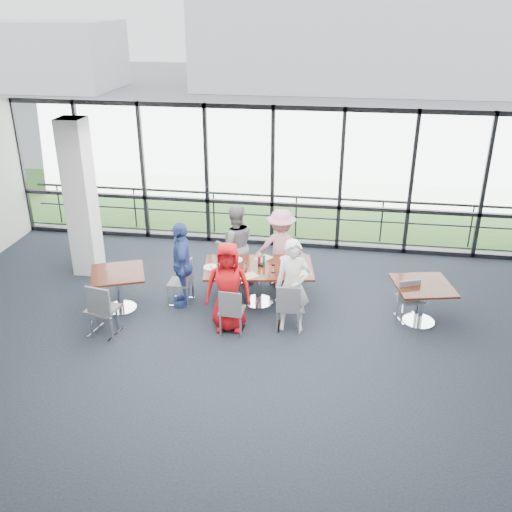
# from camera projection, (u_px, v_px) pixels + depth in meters

# --- Properties ---
(floor) EXTENTS (12.00, 10.00, 0.02)m
(floor) POSITION_uv_depth(u_px,v_px,m) (229.00, 371.00, 8.82)
(floor) COLOR black
(floor) RESTS_ON ground
(ceiling) EXTENTS (12.00, 10.00, 0.04)m
(ceiling) POSITION_uv_depth(u_px,v_px,m) (225.00, 169.00, 7.49)
(ceiling) COLOR white
(ceiling) RESTS_ON ground
(curtain_wall_back) EXTENTS (12.00, 0.10, 3.20)m
(curtain_wall_back) POSITION_uv_depth(u_px,v_px,m) (273.00, 178.00, 12.65)
(curtain_wall_back) COLOR white
(curtain_wall_back) RESTS_ON ground
(structural_column) EXTENTS (0.50, 0.50, 3.20)m
(structural_column) POSITION_uv_depth(u_px,v_px,m) (81.00, 199.00, 11.36)
(structural_column) COLOR white
(structural_column) RESTS_ON ground
(apron) EXTENTS (80.00, 70.00, 0.02)m
(apron) POSITION_uv_depth(u_px,v_px,m) (293.00, 183.00, 17.82)
(apron) COLOR gray
(apron) RESTS_ON ground
(grass_strip) EXTENTS (80.00, 5.00, 0.01)m
(grass_strip) POSITION_uv_depth(u_px,v_px,m) (286.00, 203.00, 16.01)
(grass_strip) COLOR #2D5922
(grass_strip) RESTS_ON ground
(hangar_main) EXTENTS (24.00, 10.00, 6.00)m
(hangar_main) POSITION_uv_depth(u_px,v_px,m) (392.00, 37.00, 35.79)
(hangar_main) COLOR silver
(hangar_main) RESTS_ON ground
(hangar_aux) EXTENTS (10.00, 6.00, 4.00)m
(hangar_aux) POSITION_uv_depth(u_px,v_px,m) (36.00, 55.00, 35.74)
(hangar_aux) COLOR silver
(hangar_aux) RESTS_ON ground
(guard_rail) EXTENTS (12.00, 0.06, 0.06)m
(guard_rail) POSITION_uv_depth(u_px,v_px,m) (275.00, 215.00, 13.65)
(guard_rail) COLOR #2D2D33
(guard_rail) RESTS_ON ground
(main_table) EXTENTS (2.12, 1.38, 0.75)m
(main_table) POSITION_uv_depth(u_px,v_px,m) (259.00, 273.00, 10.51)
(main_table) COLOR #38160F
(main_table) RESTS_ON ground
(side_table_left) EXTENTS (1.21, 1.21, 0.75)m
(side_table_left) POSITION_uv_depth(u_px,v_px,m) (118.00, 278.00, 10.29)
(side_table_left) COLOR #38160F
(side_table_left) RESTS_ON ground
(side_table_right) EXTENTS (1.13, 1.13, 0.75)m
(side_table_right) POSITION_uv_depth(u_px,v_px,m) (423.00, 290.00, 9.85)
(side_table_right) COLOR #38160F
(side_table_right) RESTS_ON ground
(diner_near_left) EXTENTS (0.83, 0.58, 1.60)m
(diner_near_left) POSITION_uv_depth(u_px,v_px,m) (228.00, 287.00, 9.62)
(diner_near_left) COLOR red
(diner_near_left) RESTS_ON ground
(diner_near_right) EXTENTS (0.64, 0.49, 1.65)m
(diner_near_right) POSITION_uv_depth(u_px,v_px,m) (293.00, 286.00, 9.60)
(diner_near_right) COLOR white
(diner_near_right) RESTS_ON ground
(diner_far_left) EXTENTS (0.92, 0.76, 1.64)m
(diner_far_left) POSITION_uv_depth(u_px,v_px,m) (235.00, 245.00, 11.19)
(diner_far_left) COLOR slate
(diner_far_left) RESTS_ON ground
(diner_far_right) EXTENTS (1.06, 0.60, 1.58)m
(diner_far_right) POSITION_uv_depth(u_px,v_px,m) (281.00, 248.00, 11.14)
(diner_far_right) COLOR pink
(diner_far_right) RESTS_ON ground
(diner_end) EXTENTS (0.74, 1.06, 1.63)m
(diner_end) POSITION_uv_depth(u_px,v_px,m) (182.00, 264.00, 10.40)
(diner_end) COLOR #324996
(diner_end) RESTS_ON ground
(chair_main_nl) EXTENTS (0.42, 0.42, 0.83)m
(chair_main_nl) POSITION_uv_depth(u_px,v_px,m) (232.00, 310.00, 9.68)
(chair_main_nl) COLOR slate
(chair_main_nl) RESTS_ON ground
(chair_main_nr) EXTENTS (0.45, 0.45, 0.87)m
(chair_main_nr) POSITION_uv_depth(u_px,v_px,m) (290.00, 306.00, 9.75)
(chair_main_nr) COLOR slate
(chair_main_nr) RESTS_ON ground
(chair_main_fl) EXTENTS (0.47, 0.47, 0.92)m
(chair_main_fl) POSITION_uv_depth(u_px,v_px,m) (235.00, 258.00, 11.50)
(chair_main_fl) COLOR slate
(chair_main_fl) RESTS_ON ground
(chair_main_fr) EXTENTS (0.45, 0.45, 0.85)m
(chair_main_fr) POSITION_uv_depth(u_px,v_px,m) (281.00, 262.00, 11.43)
(chair_main_fr) COLOR slate
(chair_main_fr) RESTS_ON ground
(chair_main_end) EXTENTS (0.42, 0.42, 0.84)m
(chair_main_end) POSITION_uv_depth(u_px,v_px,m) (180.00, 283.00, 10.60)
(chair_main_end) COLOR slate
(chair_main_end) RESTS_ON ground
(chair_spare_la) EXTENTS (0.55, 0.55, 0.96)m
(chair_spare_la) POSITION_uv_depth(u_px,v_px,m) (103.00, 309.00, 9.58)
(chair_spare_la) COLOR slate
(chair_spare_la) RESTS_ON ground
(chair_spare_lb) EXTENTS (0.52, 0.52, 0.97)m
(chair_spare_lb) POSITION_uv_depth(u_px,v_px,m) (88.00, 246.00, 12.00)
(chair_spare_lb) COLOR slate
(chair_spare_lb) RESTS_ON ground
(chair_spare_r) EXTENTS (0.52, 0.52, 0.83)m
(chair_spare_r) POSITION_uv_depth(u_px,v_px,m) (410.00, 299.00, 10.05)
(chair_spare_r) COLOR slate
(chair_spare_r) RESTS_ON ground
(plate_nl) EXTENTS (0.24, 0.24, 0.01)m
(plate_nl) POSITION_uv_depth(u_px,v_px,m) (230.00, 276.00, 10.11)
(plate_nl) COLOR white
(plate_nl) RESTS_ON main_table
(plate_nr) EXTENTS (0.27, 0.27, 0.01)m
(plate_nr) POSITION_uv_depth(u_px,v_px,m) (294.00, 276.00, 10.09)
(plate_nr) COLOR white
(plate_nr) RESTS_ON main_table
(plate_fl) EXTENTS (0.28, 0.28, 0.01)m
(plate_fl) POSITION_uv_depth(u_px,v_px,m) (235.00, 260.00, 10.72)
(plate_fl) COLOR white
(plate_fl) RESTS_ON main_table
(plate_fr) EXTENTS (0.24, 0.24, 0.01)m
(plate_fr) POSITION_uv_depth(u_px,v_px,m) (286.00, 258.00, 10.78)
(plate_fr) COLOR white
(plate_fr) RESTS_ON main_table
(plate_end) EXTENTS (0.28, 0.28, 0.01)m
(plate_end) POSITION_uv_depth(u_px,v_px,m) (211.00, 267.00, 10.42)
(plate_end) COLOR white
(plate_end) RESTS_ON main_table
(tumbler_a) EXTENTS (0.07, 0.07, 0.14)m
(tumbler_a) POSITION_uv_depth(u_px,v_px,m) (245.00, 268.00, 10.25)
(tumbler_a) COLOR white
(tumbler_a) RESTS_ON main_table
(tumbler_b) EXTENTS (0.07, 0.07, 0.14)m
(tumbler_b) POSITION_uv_depth(u_px,v_px,m) (273.00, 269.00, 10.21)
(tumbler_b) COLOR white
(tumbler_b) RESTS_ON main_table
(tumbler_c) EXTENTS (0.07, 0.07, 0.14)m
(tumbler_c) POSITION_uv_depth(u_px,v_px,m) (260.00, 257.00, 10.70)
(tumbler_c) COLOR white
(tumbler_c) RESTS_ON main_table
(tumbler_d) EXTENTS (0.07, 0.07, 0.14)m
(tumbler_d) POSITION_uv_depth(u_px,v_px,m) (218.00, 266.00, 10.34)
(tumbler_d) COLOR white
(tumbler_d) RESTS_ON main_table
(menu_a) EXTENTS (0.39, 0.39, 0.00)m
(menu_a) POSITION_uv_depth(u_px,v_px,m) (248.00, 276.00, 10.11)
(menu_a) COLOR white
(menu_a) RESTS_ON main_table
(menu_b) EXTENTS (0.34, 0.28, 0.00)m
(menu_b) POSITION_uv_depth(u_px,v_px,m) (303.00, 273.00, 10.24)
(menu_b) COLOR white
(menu_b) RESTS_ON main_table
(menu_c) EXTENTS (0.37, 0.40, 0.00)m
(menu_c) POSITION_uv_depth(u_px,v_px,m) (263.00, 258.00, 10.80)
(menu_c) COLOR white
(menu_c) RESTS_ON main_table
(condiment_caddy) EXTENTS (0.10, 0.07, 0.04)m
(condiment_caddy) POSITION_uv_depth(u_px,v_px,m) (261.00, 265.00, 10.48)
(condiment_caddy) COLOR black
(condiment_caddy) RESTS_ON main_table
(ketchup_bottle) EXTENTS (0.06, 0.06, 0.18)m
(ketchup_bottle) POSITION_uv_depth(u_px,v_px,m) (259.00, 261.00, 10.49)
(ketchup_bottle) COLOR maroon
(ketchup_bottle) RESTS_ON main_table
(green_bottle) EXTENTS (0.05, 0.05, 0.20)m
(green_bottle) POSITION_uv_depth(u_px,v_px,m) (264.00, 260.00, 10.49)
(green_bottle) COLOR #206F35
(green_bottle) RESTS_ON main_table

